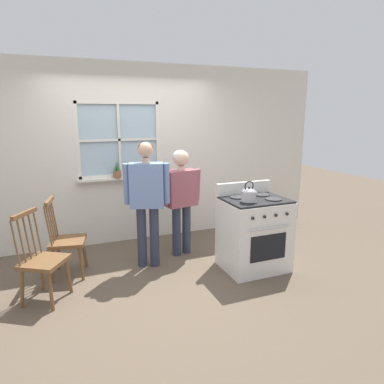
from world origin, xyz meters
name	(u,v)px	position (x,y,z in m)	size (l,w,h in m)	color
ground_plane	(160,275)	(0.00, 0.00, 0.00)	(16.00, 16.00, 0.00)	brown
wall_back	(133,156)	(0.01, 1.40, 1.33)	(6.40, 0.16, 2.70)	silver
chair_by_window	(42,261)	(-1.31, -0.09, 0.44)	(0.56, 0.57, 0.98)	brown
chair_near_wall	(66,241)	(-1.05, 0.44, 0.44)	(0.48, 0.49, 0.98)	brown
person_elderly_left	(147,193)	(-0.05, 0.33, 0.98)	(0.58, 0.32, 1.62)	#2D3347
person_teen_center	(181,192)	(0.49, 0.54, 0.91)	(0.59, 0.29, 1.48)	#2D3347
stove	(254,233)	(1.19, -0.23, 0.47)	(0.79, 0.68, 1.08)	white
kettle	(249,194)	(1.01, -0.37, 1.02)	(0.21, 0.17, 0.25)	#B7B7BC
potted_plant	(117,172)	(-0.25, 1.31, 1.11)	(0.12, 0.12, 0.26)	#935B3D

